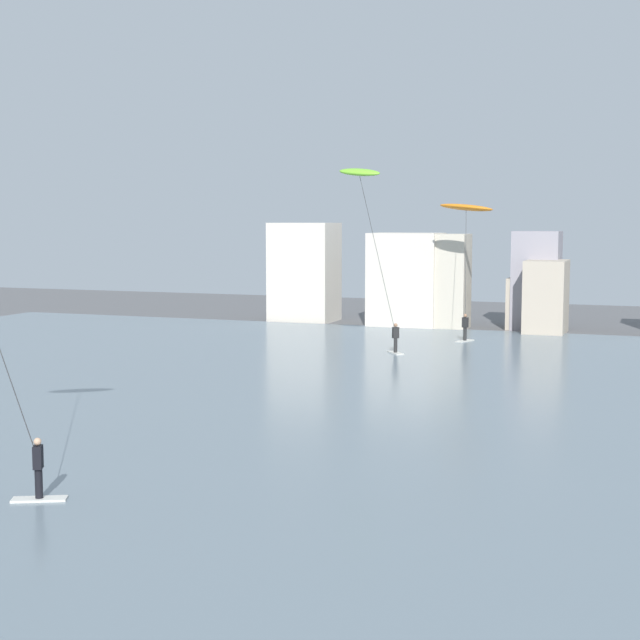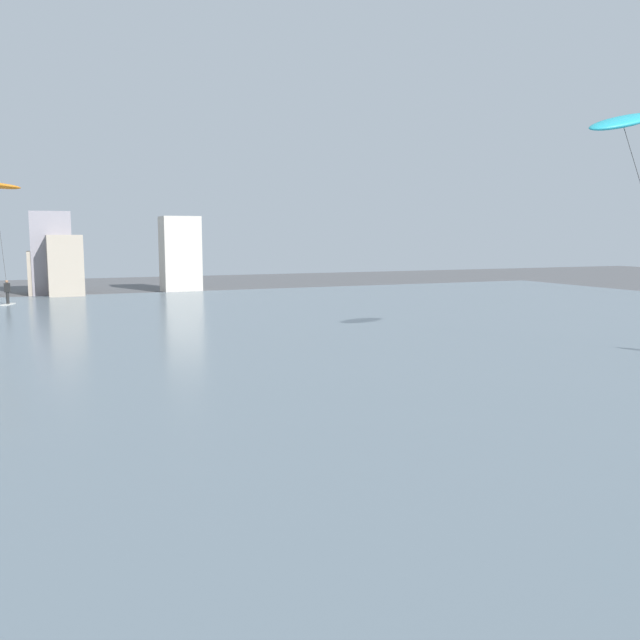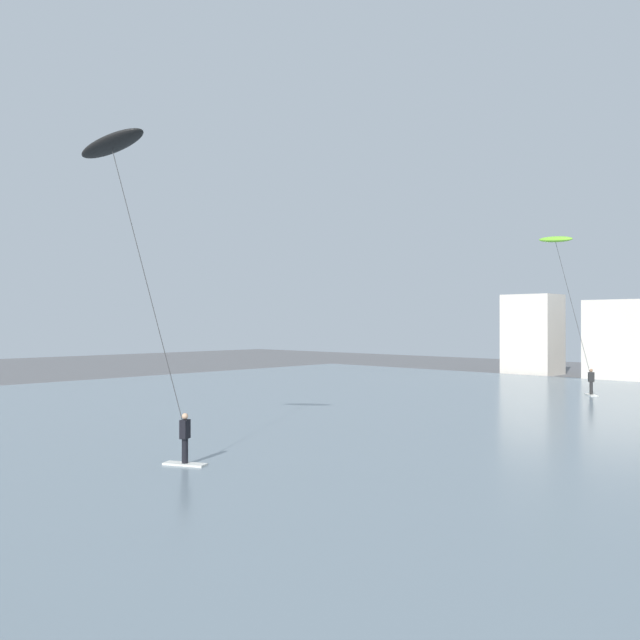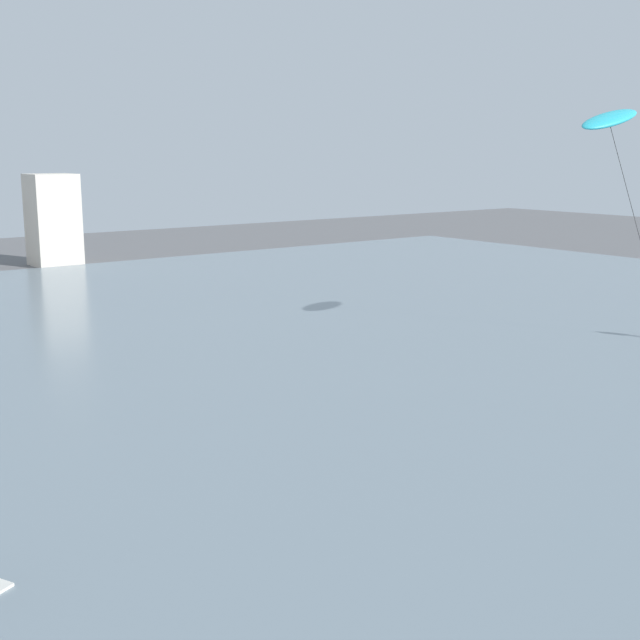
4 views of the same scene
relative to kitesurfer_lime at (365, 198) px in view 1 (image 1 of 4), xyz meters
name	(u,v)px [view 1 (image 1 of 4)]	position (x,y,z in m)	size (l,w,h in m)	color
water_bay	(522,413)	(10.09, -12.25, -8.42)	(84.00, 52.00, 0.10)	slate
far_shore_buildings	(454,282)	(1.56, 15.44, -5.37)	(30.33, 6.34, 7.12)	beige
kitesurfer_lime	(365,198)	(0.00, 0.00, 0.00)	(3.53, 2.86, 10.08)	silver
kitesurfer_orange	(466,218)	(3.47, 9.66, -1.02)	(3.44, 3.66, 8.37)	silver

